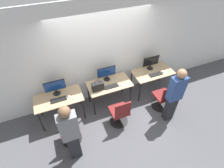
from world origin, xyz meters
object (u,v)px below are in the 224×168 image
object	(u,v)px
monitor_center	(107,73)
keyboard_center	(111,86)
mouse_center	(120,84)
keyboard_right	(156,74)
office_chair_left	(70,132)
keyboard_left	(59,100)
monitor_right	(151,62)
monitor_left	(55,87)
mouse_right	(163,72)
handbag	(98,86)
office_chair_center	(120,114)
office_chair_right	(163,98)
mouse_left	(69,97)
person_right	(175,95)
person_left	(70,133)

from	to	relation	value
monitor_center	keyboard_center	bearing A→B (deg)	-90.00
mouse_center	keyboard_right	distance (m)	1.10
office_chair_left	keyboard_center	bearing A→B (deg)	28.09
keyboard_left	monitor_right	xyz separation A→B (m)	(2.71, 0.25, 0.22)
monitor_center	keyboard_center	xyz separation A→B (m)	(0.00, -0.32, -0.22)
monitor_left	mouse_right	size ratio (longest dim) A/B	5.62
handbag	keyboard_right	bearing A→B (deg)	-1.68
office_chair_center	office_chair_right	xyz separation A→B (m)	(1.31, 0.03, 0.00)
mouse_left	keyboard_right	bearing A→B (deg)	-1.57
monitor_left	keyboard_right	world-z (taller)	monitor_left
mouse_right	office_chair_right	distance (m)	0.79
mouse_left	office_chair_right	distance (m)	2.51
mouse_left	person_right	xyz separation A→B (m)	(2.34, -1.02, 0.14)
mouse_left	mouse_center	world-z (taller)	same
mouse_left	monitor_center	size ratio (longest dim) A/B	0.18
person_left	office_chair_right	xyz separation A→B (m)	(2.57, 0.45, -0.53)
keyboard_left	mouse_right	world-z (taller)	mouse_right
mouse_left	keyboard_right	xyz separation A→B (m)	(2.45, -0.07, -0.01)
person_left	monitor_right	bearing A→B (deg)	27.20
monitor_left	monitor_right	size ratio (longest dim) A/B	1.00
office_chair_left	keyboard_right	xyz separation A→B (m)	(2.64, 0.67, 0.38)
person_left	office_chair_right	distance (m)	2.67
person_left	mouse_right	size ratio (longest dim) A/B	18.34
mouse_left	office_chair_right	bearing A→B (deg)	-15.37
keyboard_right	person_right	world-z (taller)	person_right
keyboard_right	mouse_right	distance (m)	0.25
mouse_left	monitor_right	distance (m)	2.47
mouse_left	monitor_center	distance (m)	1.15
mouse_left	office_chair_right	size ratio (longest dim) A/B	0.10
office_chair_right	monitor_center	bearing A→B (deg)	144.31
mouse_center	keyboard_right	world-z (taller)	mouse_center
office_chair_right	person_right	size ratio (longest dim) A/B	0.55
handbag	monitor_center	bearing A→B (deg)	39.43
monitor_left	keyboard_right	size ratio (longest dim) A/B	1.31
mouse_left	office_chair_center	world-z (taller)	office_chair_center
monitor_left	office_chair_left	world-z (taller)	monitor_left
keyboard_center	mouse_right	distance (m)	1.60
mouse_center	office_chair_right	world-z (taller)	office_chair_right
office_chair_left	mouse_left	bearing A→B (deg)	75.29
mouse_left	monitor_right	xyz separation A→B (m)	(2.45, 0.25, 0.21)
office_chair_center	person_right	size ratio (longest dim) A/B	0.55
keyboard_left	handbag	world-z (taller)	handbag
office_chair_center	mouse_right	bearing A→B (deg)	21.49
mouse_right	keyboard_left	bearing A→B (deg)	179.15
mouse_right	office_chair_right	bearing A→B (deg)	-117.20
monitor_center	office_chair_center	world-z (taller)	monitor_center
keyboard_right	office_chair_center	bearing A→B (deg)	-155.66
office_chair_left	mouse_center	distance (m)	1.73
mouse_right	office_chair_center	bearing A→B (deg)	-158.51
keyboard_left	handbag	bearing A→B (deg)	-0.71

